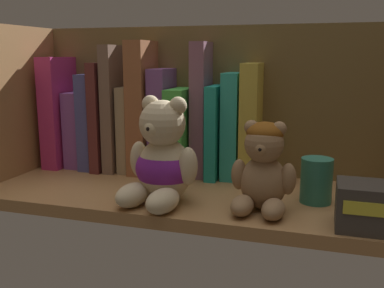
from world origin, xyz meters
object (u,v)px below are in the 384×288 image
at_px(book_0, 65,111).
at_px(book_10, 217,131).
at_px(book_6, 147,107).
at_px(teddy_bear_smaller, 263,169).
at_px(book_3, 109,115).
at_px(book_12, 252,122).
at_px(book_7, 165,121).
at_px(teddy_bear_larger, 162,161).
at_px(book_1, 83,128).
at_px(book_9, 203,110).
at_px(book_2, 97,120).
at_px(book_5, 132,128).
at_px(book_4, 120,108).
at_px(small_product_box, 377,207).
at_px(book_11, 233,125).
at_px(pillar_candle, 316,180).
at_px(book_8, 185,131).

bearing_deg(book_0, book_10, 0.00).
relative_size(book_6, teddy_bear_smaller, 1.90).
relative_size(book_3, book_12, 1.00).
height_order(book_6, book_7, book_6).
bearing_deg(teddy_bear_smaller, teddy_bear_larger, -177.00).
bearing_deg(book_1, book_9, 0.00).
bearing_deg(book_2, book_1, 180.00).
bearing_deg(teddy_bear_larger, book_5, 126.51).
relative_size(book_4, book_7, 1.22).
distance_m(book_2, small_product_box, 0.56).
relative_size(book_5, small_product_box, 1.61).
distance_m(book_1, book_12, 0.35).
relative_size(book_5, teddy_bear_smaller, 1.25).
relative_size(book_1, book_11, 0.78).
xyz_separation_m(book_1, pillar_candle, (0.47, -0.11, -0.04)).
bearing_deg(book_9, book_10, 0.00).
bearing_deg(book_2, teddy_bear_larger, -40.19).
bearing_deg(small_product_box, book_8, 148.44).
height_order(book_6, teddy_bear_smaller, book_6).
height_order(book_0, book_3, book_0).
xyz_separation_m(book_2, teddy_bear_smaller, (0.36, -0.17, -0.03)).
xyz_separation_m(book_1, book_5, (0.11, 0.00, 0.01)).
bearing_deg(book_7, book_2, 180.00).
distance_m(book_12, small_product_box, 0.29).
distance_m(book_8, teddy_bear_larger, 0.18).
distance_m(book_4, book_10, 0.20).
relative_size(book_0, book_11, 1.14).
height_order(book_3, teddy_bear_larger, book_3).
relative_size(book_2, book_5, 1.14).
bearing_deg(pillar_candle, book_3, 165.19).
xyz_separation_m(book_8, book_12, (0.13, 0.00, 0.02)).
relative_size(book_2, book_4, 0.77).
distance_m(book_3, teddy_bear_larger, 0.26).
bearing_deg(pillar_candle, small_product_box, -49.74).
distance_m(book_0, book_2, 0.07).
relative_size(book_4, pillar_candle, 3.49).
bearing_deg(book_11, book_3, 180.00).
distance_m(book_10, pillar_candle, 0.22).
bearing_deg(book_10, pillar_candle, -30.48).
bearing_deg(book_5, book_0, 180.00).
xyz_separation_m(book_9, book_11, (0.06, 0.00, -0.03)).
relative_size(book_7, book_9, 0.81).
xyz_separation_m(book_2, small_product_box, (0.51, -0.20, -0.06)).
xyz_separation_m(book_2, book_5, (0.08, 0.00, -0.01)).
xyz_separation_m(book_5, book_12, (0.24, 0.00, 0.02)).
distance_m(book_1, teddy_bear_smaller, 0.43).
bearing_deg(book_6, book_4, 180.00).
relative_size(book_1, book_10, 0.89).
bearing_deg(teddy_bear_smaller, book_3, 153.17).
distance_m(book_8, pillar_candle, 0.27).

